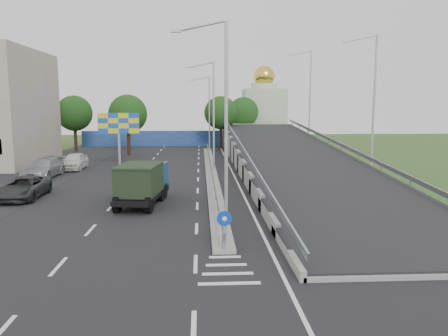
{
  "coord_description": "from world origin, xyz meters",
  "views": [
    {
      "loc": [
        -0.97,
        -15.49,
        6.19
      ],
      "look_at": [
        0.54,
        12.42,
        2.2
      ],
      "focal_mm": 35.0,
      "sensor_mm": 36.0,
      "label": 1
    }
  ],
  "objects": [
    {
      "name": "tree_left_mid",
      "position": [
        -10.0,
        40.0,
        5.18
      ],
      "size": [
        4.8,
        4.8,
        7.6
      ],
      "color": "black",
      "rests_on": "ground"
    },
    {
      "name": "blue_wall",
      "position": [
        -4.0,
        52.0,
        1.2
      ],
      "size": [
        30.0,
        0.5,
        2.4
      ],
      "primitive_type": "cube",
      "color": "navy",
      "rests_on": "ground"
    },
    {
      "name": "sign_bollard",
      "position": [
        0.0,
        2.17,
        1.03
      ],
      "size": [
        0.64,
        0.23,
        1.67
      ],
      "color": "black",
      "rests_on": "median"
    },
    {
      "name": "billboard",
      "position": [
        -9.0,
        28.0,
        4.19
      ],
      "size": [
        4.0,
        0.24,
        5.5
      ],
      "color": "#B2B5B7",
      "rests_on": "ground"
    },
    {
      "name": "lamp_post_near",
      "position": [
        0.11,
        6.0,
        5.81
      ],
      "size": [
        2.74,
        0.18,
        10.08
      ],
      "color": "#B2B5B7",
      "rests_on": "median"
    },
    {
      "name": "median",
      "position": [
        0.0,
        24.0,
        0.1
      ],
      "size": [
        1.0,
        44.0,
        0.2
      ],
      "primitive_type": "cube",
      "color": "gray",
      "rests_on": "ground"
    },
    {
      "name": "parked_car_e",
      "position": [
        -13.3,
        27.55,
        0.82
      ],
      "size": [
        2.08,
        4.88,
        1.65
      ],
      "primitive_type": "imported",
      "rotation": [
        0.0,
        0.0,
        0.03
      ],
      "color": "silver",
      "rests_on": "ground"
    },
    {
      "name": "tree_left_far",
      "position": [
        -18.0,
        45.0,
        5.18
      ],
      "size": [
        4.8,
        4.8,
        7.6
      ],
      "color": "black",
      "rests_on": "ground"
    },
    {
      "name": "median_guardrail",
      "position": [
        0.0,
        24.0,
        0.75
      ],
      "size": [
        0.09,
        44.0,
        0.71
      ],
      "color": "gray",
      "rests_on": "median"
    },
    {
      "name": "lamp_post_far",
      "position": [
        0.11,
        46.0,
        5.81
      ],
      "size": [
        2.74,
        0.18,
        10.08
      ],
      "color": "#B2B5B7",
      "rests_on": "median"
    },
    {
      "name": "dump_truck",
      "position": [
        -4.63,
        11.84,
        1.47
      ],
      "size": [
        2.91,
        6.23,
        2.65
      ],
      "rotation": [
        0.0,
        0.0,
        -0.12
      ],
      "color": "black",
      "rests_on": "ground"
    },
    {
      "name": "overpass_ramp",
      "position": [
        7.5,
        24.0,
        1.75
      ],
      "size": [
        10.0,
        50.0,
        3.5
      ],
      "color": "gray",
      "rests_on": "ground"
    },
    {
      "name": "parked_car_c",
      "position": [
        -12.88,
        13.98,
        0.73
      ],
      "size": [
        2.52,
        5.28,
        1.45
      ],
      "primitive_type": "imported",
      "rotation": [
        0.0,
        0.0,
        0.02
      ],
      "color": "#2C2D30",
      "rests_on": "ground"
    },
    {
      "name": "ground",
      "position": [
        0.0,
        0.0,
        0.0
      ],
      "size": [
        160.0,
        160.0,
        0.0
      ],
      "primitive_type": "plane",
      "color": "#2D4C1E",
      "rests_on": "ground"
    },
    {
      "name": "tree_ramp_far",
      "position": [
        6.0,
        55.0,
        5.18
      ],
      "size": [
        4.8,
        4.8,
        7.6
      ],
      "color": "black",
      "rests_on": "ground"
    },
    {
      "name": "parking_strip",
      "position": [
        -16.0,
        20.0,
        0.0
      ],
      "size": [
        8.0,
        90.0,
        0.05
      ],
      "primitive_type": "cube",
      "color": "black",
      "rests_on": "ground"
    },
    {
      "name": "road_surface",
      "position": [
        -3.0,
        20.0,
        0.0
      ],
      "size": [
        26.0,
        90.0,
        0.04
      ],
      "primitive_type": "cube",
      "color": "black",
      "rests_on": "ground"
    },
    {
      "name": "tree_median_far",
      "position": [
        2.0,
        48.0,
        5.18
      ],
      "size": [
        4.8,
        4.8,
        7.6
      ],
      "color": "black",
      "rests_on": "ground"
    },
    {
      "name": "parked_car_d",
      "position": [
        -14.6,
        22.75,
        0.82
      ],
      "size": [
        2.53,
        5.75,
        1.64
      ],
      "primitive_type": "imported",
      "rotation": [
        0.0,
        0.0,
        -0.04
      ],
      "color": "#96999E",
      "rests_on": "ground"
    },
    {
      "name": "lamp_post_mid",
      "position": [
        0.11,
        26.0,
        5.81
      ],
      "size": [
        2.74,
        0.18,
        10.08
      ],
      "color": "#B2B5B7",
      "rests_on": "median"
    },
    {
      "name": "church",
      "position": [
        10.0,
        60.0,
        5.31
      ],
      "size": [
        7.0,
        7.0,
        13.8
      ],
      "color": "#B2CCAD",
      "rests_on": "ground"
    }
  ]
}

